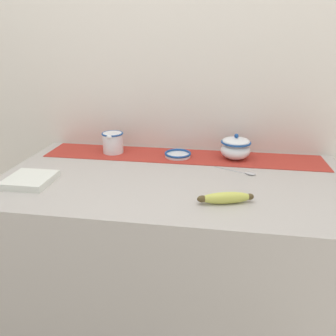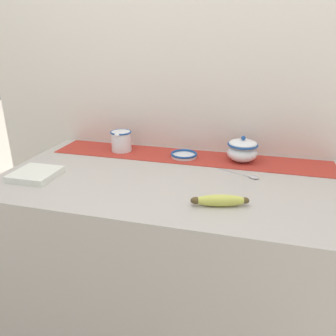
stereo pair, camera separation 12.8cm
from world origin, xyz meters
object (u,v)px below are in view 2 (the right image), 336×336
spoon (251,176)px  cream_pitcher (121,140)px  sugar_bowl (242,150)px  banana (220,200)px  small_dish (184,155)px  napkin_stack (36,174)px

spoon → cream_pitcher: bearing=-171.6°
sugar_bowl → spoon: 0.19m
sugar_bowl → banana: (-0.05, -0.45, -0.04)m
banana → cream_pitcher: bearing=139.9°
banana → spoon: 0.29m
cream_pitcher → banana: (0.54, -0.45, -0.04)m
small_dish → cream_pitcher: bearing=177.7°
spoon → napkin_stack: (-0.84, -0.22, 0.01)m
cream_pitcher → sugar_bowl: bearing=-0.1°
small_dish → spoon: small_dish is taller
napkin_stack → spoon: bearing=14.8°
cream_pitcher → napkin_stack: (-0.21, -0.40, -0.04)m
spoon → small_dish: bearing=176.4°
napkin_stack → sugar_bowl: bearing=26.7°
banana → spoon: size_ratio=1.10×
small_dish → napkin_stack: bearing=-143.8°
cream_pitcher → small_dish: size_ratio=0.96×
small_dish → banana: size_ratio=0.64×
small_dish → napkin_stack: 0.65m
spoon → sugar_bowl: bearing=129.2°
sugar_bowl → spoon: (0.05, -0.18, -0.05)m
small_dish → spoon: 0.35m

